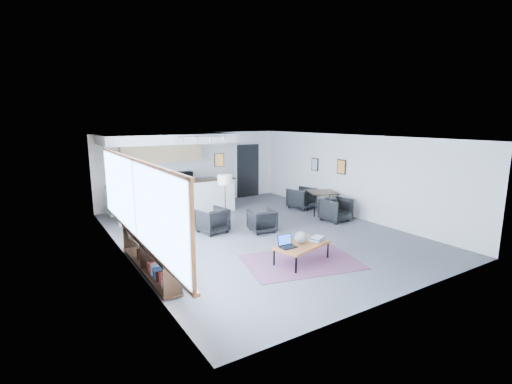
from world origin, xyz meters
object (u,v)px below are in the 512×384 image
dining_table (322,194)px  book_stack (317,239)px  coffee_table (302,245)px  dining_chair_far (301,199)px  microwave (184,175)px  dining_chair_near (336,210)px  laptop (286,243)px  armchair_left (212,219)px  ceramic_pot (301,237)px  armchair_right (262,220)px  floor_lamp (225,181)px

dining_table → book_stack: bearing=-133.7°
coffee_table → dining_chair_far: dining_chair_far is taller
microwave → coffee_table: bearing=-83.6°
dining_chair_near → microwave: size_ratio=1.18×
laptop → book_stack: laptop is taller
coffee_table → armchair_left: armchair_left is taller
dining_chair_near → ceramic_pot: bearing=-152.4°
armchair_left → armchair_right: (1.20, -0.67, -0.03)m
coffee_table → ceramic_pot: bearing=68.9°
armchair_right → microwave: microwave is taller
armchair_left → dining_chair_far: (3.88, 0.92, -0.04)m
armchair_left → dining_chair_near: (3.72, -0.94, -0.04)m
book_stack → dining_chair_near: 3.30m
laptop → dining_chair_near: dining_chair_near is taller
ceramic_pot → floor_lamp: floor_lamp is taller
ceramic_pot → microwave: bearing=91.4°
book_stack → microwave: bearing=95.2°
book_stack → microwave: size_ratio=0.68×
armchair_right → dining_table: 2.90m
dining_chair_far → microwave: bearing=-51.4°
book_stack → coffee_table: bearing=-179.4°
coffee_table → dining_chair_far: size_ratio=2.05×
ceramic_pot → armchair_right: (0.48, 2.29, -0.21)m
ceramic_pot → dining_chair_near: bearing=33.9°
laptop → armchair_left: armchair_left is taller
laptop → microwave: (0.23, 6.41, 0.64)m
book_stack → armchair_right: armchair_right is taller
book_stack → armchair_left: bearing=110.9°
armchair_left → dining_chair_near: 3.84m
book_stack → floor_lamp: (-0.46, 3.52, 0.83)m
floor_lamp → ceramic_pot: bearing=-89.4°
dining_chair_near → book_stack: bearing=-147.6°
laptop → dining_table: (3.68, 2.95, 0.18)m
dining_chair_far → floor_lamp: bearing=-6.9°
laptop → dining_chair_far: dining_chair_far is taller
ceramic_pot → dining_chair_near: (3.00, 2.02, -0.22)m
coffee_table → ceramic_pot: (0.01, 0.05, 0.17)m
dining_chair_far → microwave: size_ratio=1.20×
floor_lamp → dining_chair_near: (3.04, -1.46, -0.96)m
armchair_right → dining_chair_far: 3.11m
coffee_table → armchair_right: (0.49, 2.34, -0.04)m
dining_chair_near → armchair_right: bearing=167.5°
dining_chair_near → floor_lamp: bearing=148.0°
book_stack → dining_table: bearing=46.3°
armchair_right → dining_table: size_ratio=0.60×
ceramic_pot → microwave: size_ratio=0.48×
coffee_table → microwave: 6.50m
book_stack → laptop: bearing=176.4°
armchair_right → armchair_left: bearing=-19.6°
ceramic_pot → floor_lamp: bearing=90.6°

